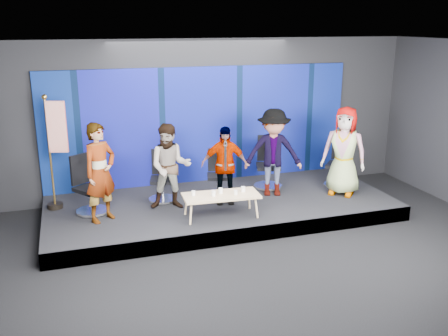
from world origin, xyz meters
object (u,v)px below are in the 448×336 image
(chair_d, at_px, (268,171))
(panelist_d, at_px, (273,153))
(chair_c, at_px, (218,180))
(panelist_e, at_px, (344,151))
(mug_e, at_px, (243,189))
(coffee_table, at_px, (221,196))
(flag_stand, at_px, (55,150))
(chair_b, at_px, (162,184))
(mug_d, at_px, (236,192))
(mug_c, at_px, (221,191))
(mug_a, at_px, (193,193))
(chair_a, at_px, (89,194))
(mug_b, at_px, (213,193))
(panelist_c, at_px, (224,165))
(panelist_b, at_px, (170,167))
(chair_e, at_px, (340,170))
(panelist_a, at_px, (100,173))

(chair_d, relative_size, panelist_d, 0.62)
(chair_c, distance_m, panelist_e, 2.72)
(mug_e, bearing_deg, coffee_table, -176.60)
(chair_d, xyz_separation_m, flag_stand, (-4.41, 0.02, 0.82))
(chair_b, relative_size, mug_d, 12.35)
(mug_c, bearing_deg, mug_a, 177.53)
(chair_a, xyz_separation_m, mug_a, (1.83, -0.87, 0.11))
(chair_a, height_order, chair_d, chair_d)
(mug_b, height_order, mug_e, mug_e)
(chair_c, distance_m, flag_stand, 3.31)
(chair_b, distance_m, panelist_c, 1.35)
(mug_b, bearing_deg, panelist_c, 58.81)
(panelist_c, bearing_deg, chair_b, 170.45)
(chair_d, height_order, mug_b, chair_d)
(chair_d, bearing_deg, mug_e, -110.60)
(panelist_b, bearing_deg, panelist_d, 16.62)
(chair_e, distance_m, flag_stand, 6.02)
(mug_b, height_order, mug_c, same)
(mug_c, relative_size, flag_stand, 0.04)
(mug_c, height_order, mug_d, mug_c)
(chair_c, height_order, chair_d, chair_d)
(chair_b, relative_size, mug_c, 10.82)
(chair_b, relative_size, panelist_b, 0.62)
(panelist_a, xyz_separation_m, coffee_table, (2.14, -0.51, -0.52))
(mug_a, distance_m, flag_stand, 2.79)
(chair_a, xyz_separation_m, chair_e, (5.40, -0.05, 0.01))
(chair_a, xyz_separation_m, panelist_d, (3.75, -0.11, 0.55))
(coffee_table, distance_m, mug_d, 0.28)
(chair_d, bearing_deg, chair_b, -158.88)
(chair_d, bearing_deg, flag_stand, -162.13)
(panelist_b, relative_size, panelist_d, 0.92)
(panelist_d, bearing_deg, flag_stand, -168.74)
(panelist_c, distance_m, mug_e, 0.76)
(panelist_a, distance_m, mug_d, 2.50)
(chair_b, relative_size, panelist_e, 0.56)
(panelist_e, xyz_separation_m, mug_a, (-3.35, -0.36, -0.45))
(panelist_c, bearing_deg, panelist_b, -166.88)
(panelist_a, relative_size, mug_c, 19.04)
(mug_e, relative_size, flag_stand, 0.04)
(panelist_a, bearing_deg, coffee_table, -48.75)
(mug_a, bearing_deg, mug_c, -2.47)
(mug_d, bearing_deg, panelist_d, 39.44)
(chair_e, relative_size, mug_a, 12.92)
(chair_b, bearing_deg, chair_c, 12.04)
(panelist_a, height_order, mug_b, panelist_a)
(panelist_e, xyz_separation_m, mug_d, (-2.59, -0.55, -0.46))
(panelist_a, bearing_deg, panelist_c, -30.71)
(chair_e, bearing_deg, panelist_c, -133.59)
(chair_d, relative_size, mug_d, 13.47)
(panelist_b, bearing_deg, mug_e, -16.21)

